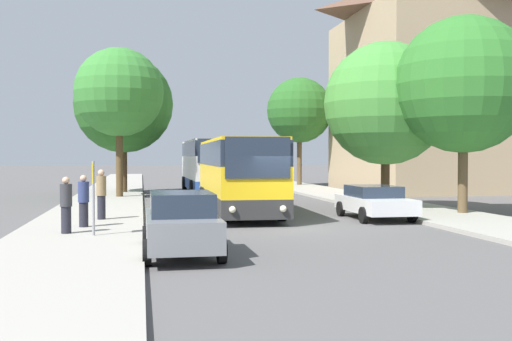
{
  "coord_description": "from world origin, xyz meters",
  "views": [
    {
      "loc": [
        -5.05,
        -20.33,
        2.5
      ],
      "look_at": [
        1.41,
        13.38,
        1.67
      ],
      "focal_mm": 42.0,
      "sensor_mm": 36.0,
      "label": 1
    }
  ],
  "objects_px": {
    "parked_car_right_far": "(258,178)",
    "bus_stop_sign": "(93,189)",
    "bus_middle": "(206,165)",
    "pedestrian_walking_back": "(66,205)",
    "parked_car_left_curb": "(181,223)",
    "pedestrian_waiting_far": "(84,201)",
    "tree_right_mid": "(299,110)",
    "pedestrian_waiting_near": "(101,194)",
    "tree_right_far": "(386,104)",
    "tree_right_near": "(464,85)",
    "tree_left_far": "(119,93)",
    "tree_left_near": "(124,104)",
    "bus_front": "(238,174)",
    "parked_car_right_near": "(374,201)"
  },
  "relations": [
    {
      "from": "bus_middle",
      "to": "pedestrian_waiting_near",
      "type": "bearing_deg",
      "value": -108.23
    },
    {
      "from": "pedestrian_waiting_near",
      "to": "tree_right_far",
      "type": "distance_m",
      "value": 13.41
    },
    {
      "from": "pedestrian_walking_back",
      "to": "tree_left_near",
      "type": "distance_m",
      "value": 21.79
    },
    {
      "from": "pedestrian_waiting_far",
      "to": "pedestrian_walking_back",
      "type": "relative_size",
      "value": 1.0
    },
    {
      "from": "bus_front",
      "to": "pedestrian_waiting_far",
      "type": "height_order",
      "value": "bus_front"
    },
    {
      "from": "bus_stop_sign",
      "to": "tree_left_far",
      "type": "relative_size",
      "value": 0.26
    },
    {
      "from": "bus_front",
      "to": "tree_right_near",
      "type": "height_order",
      "value": "tree_right_near"
    },
    {
      "from": "pedestrian_waiting_far",
      "to": "tree_left_near",
      "type": "bearing_deg",
      "value": -67.92
    },
    {
      "from": "parked_car_right_near",
      "to": "tree_right_far",
      "type": "xyz_separation_m",
      "value": [
        1.96,
        3.52,
        4.2
      ]
    },
    {
      "from": "bus_middle",
      "to": "tree_right_near",
      "type": "xyz_separation_m",
      "value": [
        8.79,
        -18.11,
        3.55
      ]
    },
    {
      "from": "tree_right_near",
      "to": "tree_right_mid",
      "type": "height_order",
      "value": "tree_right_mid"
    },
    {
      "from": "pedestrian_walking_back",
      "to": "tree_right_mid",
      "type": "xyz_separation_m",
      "value": [
        15.02,
        28.74,
        5.23
      ]
    },
    {
      "from": "bus_stop_sign",
      "to": "parked_car_left_curb",
      "type": "bearing_deg",
      "value": -53.72
    },
    {
      "from": "pedestrian_walking_back",
      "to": "bus_stop_sign",
      "type": "bearing_deg",
      "value": -173.27
    },
    {
      "from": "bus_middle",
      "to": "pedestrian_walking_back",
      "type": "xyz_separation_m",
      "value": [
        -6.57,
        -21.97,
        -0.88
      ]
    },
    {
      "from": "pedestrian_walking_back",
      "to": "pedestrian_waiting_near",
      "type": "bearing_deg",
      "value": -57.71
    },
    {
      "from": "bus_front",
      "to": "tree_left_far",
      "type": "relative_size",
      "value": 1.23
    },
    {
      "from": "tree_right_near",
      "to": "parked_car_right_near",
      "type": "bearing_deg",
      "value": -174.43
    },
    {
      "from": "tree_left_far",
      "to": "parked_car_right_far",
      "type": "bearing_deg",
      "value": 47.44
    },
    {
      "from": "parked_car_right_far",
      "to": "pedestrian_walking_back",
      "type": "distance_m",
      "value": 30.3
    },
    {
      "from": "pedestrian_waiting_far",
      "to": "tree_right_near",
      "type": "height_order",
      "value": "tree_right_near"
    },
    {
      "from": "pedestrian_waiting_near",
      "to": "parked_car_left_curb",
      "type": "bearing_deg",
      "value": 28.37
    },
    {
      "from": "parked_car_left_curb",
      "to": "tree_left_near",
      "type": "relative_size",
      "value": 0.47
    },
    {
      "from": "bus_middle",
      "to": "pedestrian_waiting_near",
      "type": "xyz_separation_m",
      "value": [
        -5.79,
        -18.01,
        -0.8
      ]
    },
    {
      "from": "parked_car_left_curb",
      "to": "tree_right_far",
      "type": "distance_m",
      "value": 15.35
    },
    {
      "from": "pedestrian_waiting_far",
      "to": "tree_left_far",
      "type": "relative_size",
      "value": 0.2
    },
    {
      "from": "parked_car_left_curb",
      "to": "pedestrian_waiting_near",
      "type": "relative_size",
      "value": 2.27
    },
    {
      "from": "bus_middle",
      "to": "parked_car_right_near",
      "type": "bearing_deg",
      "value": -76.03
    },
    {
      "from": "pedestrian_walking_back",
      "to": "tree_right_far",
      "type": "relative_size",
      "value": 0.23
    },
    {
      "from": "tree_right_mid",
      "to": "tree_right_far",
      "type": "bearing_deg",
      "value": -94.58
    },
    {
      "from": "pedestrian_walking_back",
      "to": "tree_right_far",
      "type": "distance_m",
      "value": 15.5
    },
    {
      "from": "parked_car_left_curb",
      "to": "pedestrian_waiting_far",
      "type": "distance_m",
      "value": 6.2
    },
    {
      "from": "bus_middle",
      "to": "parked_car_right_near",
      "type": "xyz_separation_m",
      "value": [
        4.75,
        -18.5,
        -1.19
      ]
    },
    {
      "from": "parked_car_left_curb",
      "to": "parked_car_right_far",
      "type": "xyz_separation_m",
      "value": [
        8.15,
        31.95,
        -0.05
      ]
    },
    {
      "from": "parked_car_right_near",
      "to": "pedestrian_walking_back",
      "type": "relative_size",
      "value": 2.58
    },
    {
      "from": "tree_left_far",
      "to": "tree_right_near",
      "type": "xyz_separation_m",
      "value": [
        14.37,
        -12.91,
        -0.75
      ]
    },
    {
      "from": "tree_left_far",
      "to": "tree_right_near",
      "type": "height_order",
      "value": "tree_left_far"
    },
    {
      "from": "bus_stop_sign",
      "to": "tree_right_far",
      "type": "distance_m",
      "value": 14.97
    },
    {
      "from": "parked_car_right_far",
      "to": "pedestrian_waiting_near",
      "type": "height_order",
      "value": "pedestrian_waiting_near"
    },
    {
      "from": "parked_car_right_far",
      "to": "tree_left_near",
      "type": "relative_size",
      "value": 0.49
    },
    {
      "from": "tree_left_near",
      "to": "tree_right_near",
      "type": "height_order",
      "value": "tree_left_near"
    },
    {
      "from": "bus_stop_sign",
      "to": "pedestrian_walking_back",
      "type": "relative_size",
      "value": 1.28
    },
    {
      "from": "pedestrian_waiting_near",
      "to": "tree_right_far",
      "type": "height_order",
      "value": "tree_right_far"
    },
    {
      "from": "bus_stop_sign",
      "to": "tree_right_mid",
      "type": "bearing_deg",
      "value": 64.25
    },
    {
      "from": "bus_middle",
      "to": "parked_car_left_curb",
      "type": "bearing_deg",
      "value": -97.79
    },
    {
      "from": "parked_car_right_far",
      "to": "bus_stop_sign",
      "type": "distance_m",
      "value": 30.6
    },
    {
      "from": "bus_stop_sign",
      "to": "pedestrian_waiting_near",
      "type": "bearing_deg",
      "value": 90.82
    },
    {
      "from": "tree_right_near",
      "to": "pedestrian_waiting_near",
      "type": "bearing_deg",
      "value": 179.62
    },
    {
      "from": "parked_car_left_curb",
      "to": "tree_left_far",
      "type": "relative_size",
      "value": 0.49
    },
    {
      "from": "tree_right_near",
      "to": "tree_right_mid",
      "type": "xyz_separation_m",
      "value": [
        -0.35,
        24.88,
        0.81
      ]
    }
  ]
}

